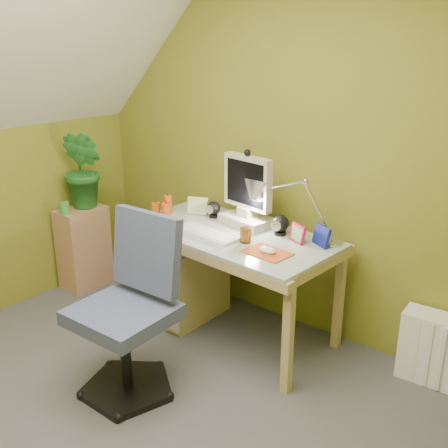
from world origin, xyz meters
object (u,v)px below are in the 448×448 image
Objects in this scene: desk_lamp at (309,196)px; radiator at (439,350)px; side_ledge at (84,247)px; desk at (230,284)px; monitor at (248,185)px; potted_plant at (84,170)px; task_chair at (122,311)px.

desk_lamp is 1.14m from radiator.
radiator is at bearing 10.19° from side_ledge.
desk_lamp is (0.45, 0.18, 0.64)m from desk.
desk is at bearing -158.01° from desk_lamp.
potted_plant is (-1.33, -0.28, -0.05)m from monitor.
side_ledge is at bearing -174.05° from radiator.
potted_plant is at bearing -159.36° from monitor.
potted_plant reaches higher than task_chair.
desk is 2.50× the size of monitor.
desk is 1.31m from radiator.
desk is at bearing -81.27° from monitor.
desk is 3.23× the size of radiator.
task_chair is at bearing -116.11° from desk_lamp.
potted_plant is at bearing -175.03° from radiator.
desk_lamp is 1.33× the size of radiator.
monitor is at bearing -177.92° from radiator.
desk reaches higher than radiator.
radiator is at bearing 9.98° from desk_lamp.
side_ledge is 2.66m from radiator.
monitor is 0.84× the size of side_ledge.
monitor is 0.90× the size of potted_plant.
desk is 2.43× the size of desk_lamp.
desk is 1.33× the size of task_chair.
side_ledge is at bearing -169.43° from desk_lamp.
potted_plant is (-1.33, -0.10, 0.58)m from desk.
task_chair is at bearing -28.50° from side_ledge.
monitor is 0.45m from desk_lamp.
desk is at bearing 83.73° from task_chair.
monitor is 0.53× the size of task_chair.
potted_plant is at bearing -170.85° from desk_lamp.
monitor is 0.97× the size of desk_lamp.
task_chair is (-0.06, -0.85, 0.15)m from desk.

